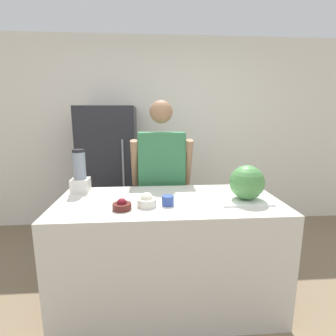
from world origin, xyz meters
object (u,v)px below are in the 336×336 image
at_px(bowl_cream, 147,201).
at_px(watermelon, 247,182).
at_px(refrigerator, 110,173).
at_px(person, 162,184).
at_px(bowl_small_blue, 168,201).
at_px(blender, 80,174).
at_px(bowl_cherries, 122,205).

bearing_deg(bowl_cream, watermelon, 5.22).
distance_m(refrigerator, bowl_cream, 1.58).
relative_size(refrigerator, person, 0.98).
height_order(watermelon, bowl_small_blue, watermelon).
distance_m(person, bowl_cream, 0.75).
relative_size(bowl_cream, blender, 0.37).
height_order(bowl_cherries, blender, blender).
distance_m(person, bowl_cherries, 0.85).
bearing_deg(bowl_cream, bowl_small_blue, 4.02).
xyz_separation_m(refrigerator, bowl_small_blue, (0.64, -1.49, 0.11)).
bearing_deg(person, watermelon, -46.24).
bearing_deg(watermelon, blender, 166.09).
bearing_deg(refrigerator, person, -50.68).
xyz_separation_m(watermelon, bowl_cream, (-0.78, -0.07, -0.11)).
bearing_deg(refrigerator, bowl_cherries, -78.85).
bearing_deg(bowl_small_blue, blender, 151.65).
bearing_deg(person, bowl_small_blue, -89.16).
distance_m(person, watermelon, 0.93).
relative_size(bowl_cream, bowl_small_blue, 1.58).
bearing_deg(bowl_cherries, watermelon, 7.53).
bearing_deg(bowl_cream, person, 78.69).
bearing_deg(refrigerator, blender, -94.90).
relative_size(person, bowl_cherries, 12.71).
distance_m(bowl_cherries, bowl_cream, 0.19).
distance_m(watermelon, bowl_cherries, 0.97).
relative_size(person, watermelon, 6.35).
bearing_deg(bowl_small_blue, bowl_cream, -175.98).
bearing_deg(blender, watermelon, -13.91).
height_order(refrigerator, blender, refrigerator).
xyz_separation_m(refrigerator, blender, (-0.09, -1.09, 0.23)).
distance_m(refrigerator, bowl_cherries, 1.59).
relative_size(person, blender, 4.55).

